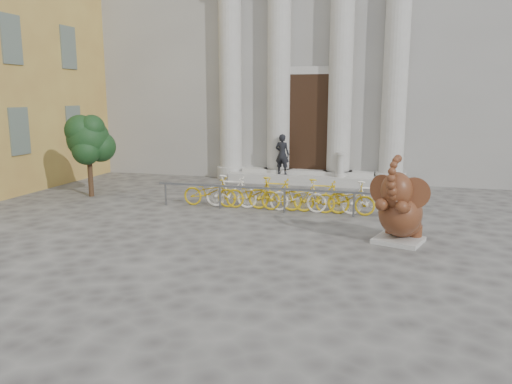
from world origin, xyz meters
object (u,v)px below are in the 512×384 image
(bike_rack, at_px, (286,194))
(tree, at_px, (89,140))
(elephant_statue, at_px, (400,211))
(pedestrian, at_px, (282,154))

(bike_rack, bearing_deg, tree, 176.92)
(elephant_statue, relative_size, pedestrian, 1.33)
(bike_rack, bearing_deg, pedestrian, 103.90)
(bike_rack, height_order, pedestrian, pedestrian)
(pedestrian, bearing_deg, tree, 46.54)
(elephant_statue, distance_m, bike_rack, 4.11)
(bike_rack, xyz_separation_m, pedestrian, (-1.15, 4.65, 0.64))
(elephant_statue, bearing_deg, pedestrian, 138.83)
(elephant_statue, height_order, pedestrian, elephant_statue)
(elephant_statue, height_order, tree, tree)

